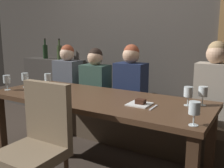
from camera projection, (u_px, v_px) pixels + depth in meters
The scene contains 21 objects.
ground at pixel (97, 166), 2.61m from camera, with size 9.00×9.00×0.00m, color #382D26.
back_wall_tiled at pixel (148, 22), 3.35m from camera, with size 6.00×0.12×3.00m, color #423D38.
back_counter at pixel (55, 88), 4.18m from camera, with size 1.10×0.28×0.95m, color #38342F.
dining_table at pixel (96, 105), 2.49m from camera, with size 2.20×0.84×0.74m.
banquette_bench at pixel (128, 125), 3.16m from camera, with size 2.50×0.44×0.45m.
chair_near_side at pixel (38, 139), 1.92m from camera, with size 0.44×0.44×0.98m.
diner_redhead at pixel (68, 73), 3.55m from camera, with size 0.36×0.24×0.75m.
diner_bearded at pixel (95, 77), 3.30m from camera, with size 0.36×0.24×0.72m.
diner_far_end at pixel (131, 79), 3.01m from camera, with size 0.36×0.24×0.78m.
diner_near_end at pixel (214, 85), 2.54m from camera, with size 0.36×0.24×0.83m.
wine_bottle_dark_red at pixel (45, 51), 4.14m from camera, with size 0.08×0.08×0.33m.
wine_bottle_pale_label at pixel (59, 52), 3.97m from camera, with size 0.08×0.08×0.33m.
wine_glass_far_left at pixel (194, 109), 1.67m from camera, with size 0.08×0.08×0.16m.
wine_glass_near_right at pixel (188, 92), 2.14m from camera, with size 0.08×0.08×0.16m.
wine_glass_end_left at pixel (7, 80), 2.75m from camera, with size 0.08×0.08×0.16m.
wine_glass_center_back at pixel (48, 78), 2.87m from camera, with size 0.08×0.08×0.16m.
wine_glass_center_front at pixel (25, 77), 2.91m from camera, with size 0.08×0.08×0.16m.
wine_glass_near_left at pixel (203, 92), 2.15m from camera, with size 0.08×0.08×0.16m.
espresso_cup at pixel (36, 86), 2.83m from camera, with size 0.12×0.12×0.06m.
dessert_plate at pixel (140, 103), 2.18m from camera, with size 0.19×0.19×0.05m.
fork_on_table at pixel (153, 107), 2.09m from camera, with size 0.02×0.17×0.01m, color silver.
Camera 1 is at (1.37, -1.97, 1.33)m, focal length 40.56 mm.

